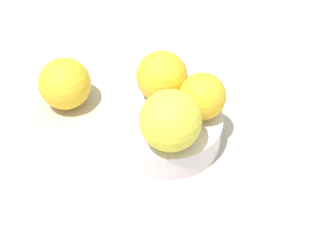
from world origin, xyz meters
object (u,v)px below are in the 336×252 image
object	(u,v)px
orange_in_bowl_0	(171,121)
orange_in_bowl_2	(202,96)
orange_in_bowl_1	(162,76)
orange_loose_0	(65,84)
fruit_bowl	(168,129)

from	to	relation	value
orange_in_bowl_0	orange_in_bowl_2	bearing A→B (deg)	-172.87
orange_in_bowl_0	orange_in_bowl_1	bearing A→B (deg)	-126.79
orange_in_bowl_1	orange_loose_0	xyz separation A→B (cm)	(7.95, -11.89, -3.88)
orange_in_bowl_1	orange_in_bowl_2	world-z (taller)	orange_in_bowl_1
orange_in_bowl_0	orange_in_bowl_1	xyz separation A→B (cm)	(-5.21, -6.97, -0.38)
fruit_bowl	orange_in_bowl_1	world-z (taller)	orange_in_bowl_1
fruit_bowl	orange_loose_0	distance (cm)	16.54
orange_in_bowl_1	orange_in_bowl_2	bearing A→B (deg)	101.74
fruit_bowl	orange_loose_0	world-z (taller)	orange_loose_0
orange_in_bowl_0	orange_loose_0	size ratio (longest dim) A/B	1.02
fruit_bowl	orange_in_bowl_2	xyz separation A→B (cm)	(-3.63, 2.58, 5.28)
orange_in_bowl_1	orange_in_bowl_2	distance (cm)	6.30
orange_in_bowl_1	orange_loose_0	world-z (taller)	orange_in_bowl_1
orange_in_bowl_2	orange_loose_0	xyz separation A→B (cm)	(9.23, -18.04, -3.52)
orange_in_bowl_0	orange_in_bowl_1	size ratio (longest dim) A/B	1.11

